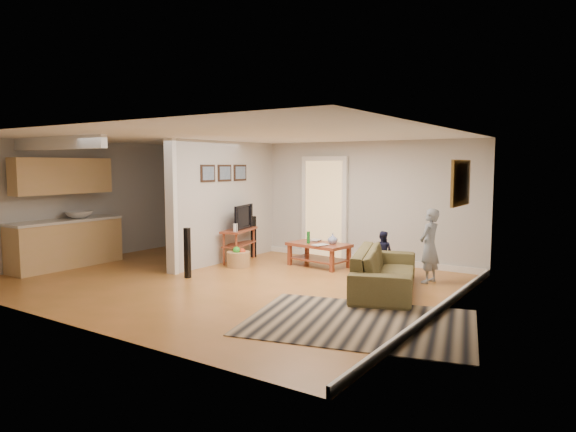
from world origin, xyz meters
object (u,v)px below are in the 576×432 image
(speaker_right, at_px, (253,237))
(speaker_left, at_px, (187,253))
(toy_basket, at_px, (238,258))
(sofa, at_px, (385,291))
(toddler, at_px, (382,272))
(child, at_px, (428,283))
(tv_console, at_px, (240,232))
(coffee_table, at_px, (320,248))

(speaker_right, bearing_deg, speaker_left, -59.44)
(speaker_right, relative_size, toy_basket, 1.96)
(sofa, height_order, toddler, toddler)
(speaker_left, height_order, toddler, speaker_left)
(speaker_right, distance_m, child, 4.04)
(tv_console, distance_m, speaker_right, 0.59)
(toy_basket, bearing_deg, child, 11.39)
(child, relative_size, toddler, 1.62)
(sofa, bearing_deg, tv_console, 60.29)
(toddler, bearing_deg, speaker_left, 38.01)
(speaker_left, xyz_separation_m, toddler, (2.71, 2.36, -0.45))
(speaker_left, relative_size, toy_basket, 1.96)
(coffee_table, distance_m, toddler, 1.33)
(tv_console, distance_m, toy_basket, 0.73)
(sofa, relative_size, speaker_left, 2.54)
(speaker_left, distance_m, speaker_right, 2.32)
(coffee_table, height_order, speaker_left, speaker_left)
(speaker_right, xyz_separation_m, toy_basket, (0.40, -1.01, -0.28))
(speaker_right, relative_size, toddler, 1.15)
(coffee_table, height_order, child, coffee_table)
(toddler, bearing_deg, child, 158.41)
(child, xyz_separation_m, toddler, (-1.00, 0.34, 0.00))
(sofa, distance_m, speaker_right, 3.83)
(sofa, distance_m, coffee_table, 2.22)
(sofa, xyz_separation_m, tv_console, (-3.54, 0.68, 0.62))
(speaker_left, distance_m, toddler, 3.62)
(speaker_left, bearing_deg, toddler, 35.27)
(toy_basket, bearing_deg, sofa, -4.05)
(tv_console, distance_m, child, 3.99)
(sofa, distance_m, speaker_left, 3.51)
(speaker_right, distance_m, toy_basket, 1.13)
(sofa, height_order, tv_console, tv_console)
(speaker_left, xyz_separation_m, child, (3.71, 2.02, -0.45))
(child, bearing_deg, speaker_left, -52.93)
(tv_console, bearing_deg, sofa, -26.87)
(speaker_right, height_order, child, speaker_right)
(coffee_table, xyz_separation_m, tv_console, (-1.67, -0.46, 0.26))
(toy_basket, height_order, child, child)
(speaker_left, relative_size, speaker_right, 1.00)
(speaker_left, bearing_deg, sofa, 12.15)
(speaker_left, bearing_deg, tv_console, 91.58)
(tv_console, relative_size, child, 0.91)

